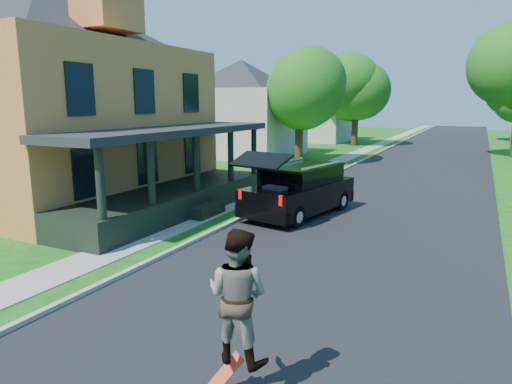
% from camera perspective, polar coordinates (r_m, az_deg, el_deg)
% --- Properties ---
extents(ground, '(140.00, 140.00, 0.00)m').
position_cam_1_polar(ground, '(9.06, 2.91, -15.08)').
color(ground, '#105410').
rests_on(ground, ground).
extents(street, '(8.00, 120.00, 0.02)m').
position_cam_1_polar(street, '(27.96, 19.34, 2.24)').
color(street, black).
rests_on(street, ground).
extents(curb, '(0.15, 120.00, 0.12)m').
position_cam_1_polar(curb, '(28.70, 11.30, 2.86)').
color(curb, '#9A9A95').
rests_on(curb, ground).
extents(sidewalk, '(1.30, 120.00, 0.03)m').
position_cam_1_polar(sidewalk, '(29.13, 8.35, 3.08)').
color(sidewalk, gray).
rests_on(sidewalk, ground).
extents(front_walk, '(6.50, 1.20, 0.03)m').
position_cam_1_polar(front_walk, '(18.94, -16.71, -1.57)').
color(front_walk, gray).
rests_on(front_walk, ground).
extents(main_house, '(15.56, 15.56, 10.10)m').
position_cam_1_polar(main_house, '(20.93, -24.32, 12.67)').
color(main_house, '#EA8144').
rests_on(main_house, ground).
extents(neighbor_house_mid, '(12.78, 12.78, 8.30)m').
position_cam_1_polar(neighbor_house_mid, '(35.63, -1.81, 11.39)').
color(neighbor_house_mid, beige).
rests_on(neighbor_house_mid, ground).
extents(neighbor_house_far, '(12.78, 12.78, 8.30)m').
position_cam_1_polar(neighbor_house_far, '(50.33, 6.91, 11.22)').
color(neighbor_house_far, beige).
rests_on(neighbor_house_far, ground).
extents(black_suv, '(2.89, 5.49, 2.43)m').
position_cam_1_polar(black_suv, '(16.47, 5.42, 0.31)').
color(black_suv, black).
rests_on(black_suv, ground).
extents(skateboarder, '(0.92, 0.73, 1.83)m').
position_cam_1_polar(skateboarder, '(6.17, -2.30, -12.80)').
color(skateboarder, black).
rests_on(skateboarder, ground).
extents(skateboard, '(0.51, 0.40, 0.61)m').
position_cam_1_polar(skateboard, '(6.80, -4.08, -22.03)').
color(skateboard, red).
rests_on(skateboard, ground).
extents(tree_left_mid, '(6.71, 6.86, 8.19)m').
position_cam_1_polar(tree_left_mid, '(31.02, 5.50, 13.36)').
color(tree_left_mid, black).
rests_on(tree_left_mid, ground).
extents(tree_left_far, '(6.35, 6.32, 9.20)m').
position_cam_1_polar(tree_left_far, '(44.70, 12.44, 13.36)').
color(tree_left_far, black).
rests_on(tree_left_far, ground).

